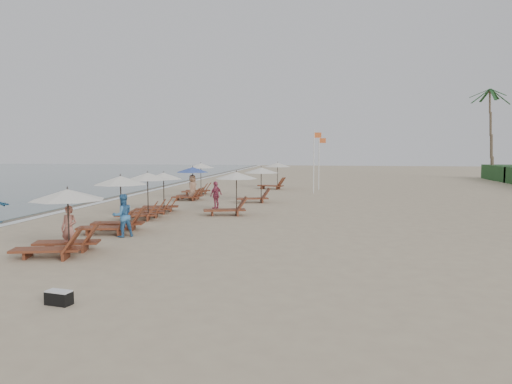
% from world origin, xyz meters
% --- Properties ---
extents(ground, '(160.00, 160.00, 0.00)m').
position_xyz_m(ground, '(0.00, 0.00, 0.00)').
color(ground, tan).
rests_on(ground, ground).
extents(wet_sand_band, '(3.20, 140.00, 0.01)m').
position_xyz_m(wet_sand_band, '(-12.50, 10.00, 0.00)').
color(wet_sand_band, '#6B5E4C').
rests_on(wet_sand_band, ground).
extents(foam_line, '(0.50, 140.00, 0.02)m').
position_xyz_m(foam_line, '(-11.20, 10.00, 0.01)').
color(foam_line, white).
rests_on(foam_line, ground).
extents(lounger_station_0, '(2.80, 2.47, 2.13)m').
position_xyz_m(lounger_station_0, '(-5.29, -4.04, 1.04)').
color(lounger_station_0, brown).
rests_on(lounger_station_0, ground).
extents(lounger_station_1, '(2.73, 2.35, 2.32)m').
position_xyz_m(lounger_station_1, '(-5.43, 0.15, 1.04)').
color(lounger_station_1, brown).
rests_on(lounger_station_1, ground).
extents(lounger_station_2, '(2.62, 2.36, 2.26)m').
position_xyz_m(lounger_station_2, '(-5.74, 3.96, 1.10)').
color(lounger_station_2, brown).
rests_on(lounger_station_2, ground).
extents(lounger_station_3, '(2.50, 2.25, 2.15)m').
position_xyz_m(lounger_station_3, '(-5.80, 6.38, 1.02)').
color(lounger_station_3, brown).
rests_on(lounger_station_3, ground).
extents(lounger_station_4, '(2.42, 2.18, 2.21)m').
position_xyz_m(lounger_station_4, '(-6.02, 12.75, 1.16)').
color(lounger_station_4, brown).
rests_on(lounger_station_4, ground).
extents(lounger_station_5, '(2.48, 2.12, 2.33)m').
position_xyz_m(lounger_station_5, '(-6.58, 16.69, 1.15)').
color(lounger_station_5, brown).
rests_on(lounger_station_5, ground).
extents(inland_station_0, '(2.87, 2.26, 2.22)m').
position_xyz_m(inland_station_0, '(-1.82, 5.99, 1.29)').
color(inland_station_0, brown).
rests_on(inland_station_0, ground).
extents(inland_station_1, '(2.78, 2.24, 2.22)m').
position_xyz_m(inland_station_1, '(-1.36, 12.02, 1.34)').
color(inland_station_1, brown).
rests_on(inland_station_1, ground).
extents(inland_station_2, '(2.90, 2.26, 2.22)m').
position_xyz_m(inland_station_2, '(-1.53, 22.39, 1.27)').
color(inland_station_2, brown).
rests_on(inland_station_2, ground).
extents(beachgoer_near, '(0.59, 0.41, 1.54)m').
position_xyz_m(beachgoer_near, '(-5.31, -3.54, 0.77)').
color(beachgoer_near, tan).
rests_on(beachgoer_near, ground).
extents(beachgoer_mid_a, '(1.03, 1.02, 1.67)m').
position_xyz_m(beachgoer_mid_a, '(-4.67, -0.75, 0.84)').
color(beachgoer_mid_a, teal).
rests_on(beachgoer_mid_a, ground).
extents(beachgoer_far_a, '(0.77, 1.00, 1.57)m').
position_xyz_m(beachgoer_far_a, '(-3.17, 8.37, 0.79)').
color(beachgoer_far_a, '#C04D6E').
rests_on(beachgoer_far_a, ground).
extents(beachgoer_far_b, '(0.69, 0.92, 1.70)m').
position_xyz_m(beachgoer_far_b, '(-5.86, 12.76, 0.85)').
color(beachgoer_far_b, '#A7795A').
rests_on(beachgoer_far_b, ground).
extents(duffel_bag, '(0.61, 0.38, 0.32)m').
position_xyz_m(duffel_bag, '(-2.57, -8.72, 0.16)').
color(duffel_bag, black).
rests_on(duffel_bag, ground).
extents(flag_pole_near, '(0.60, 0.08, 4.84)m').
position_xyz_m(flag_pole_near, '(1.98, 18.92, 2.67)').
color(flag_pole_near, silver).
rests_on(flag_pole_near, ground).
extents(flag_pole_far, '(0.60, 0.08, 4.48)m').
position_xyz_m(flag_pole_far, '(2.28, 22.18, 2.49)').
color(flag_pole_far, silver).
rests_on(flag_pole_far, ground).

